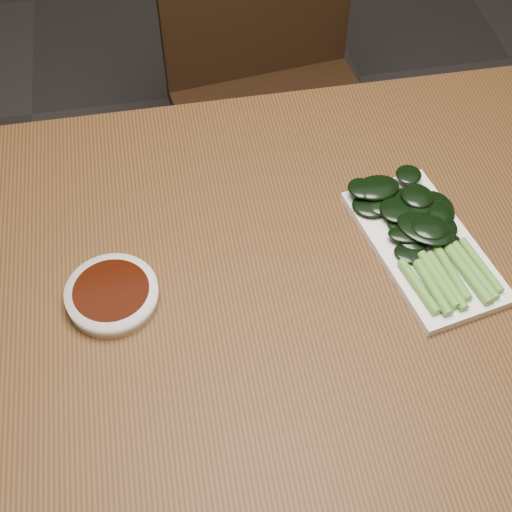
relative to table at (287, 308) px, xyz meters
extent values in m
plane|color=#2A2828|center=(0.00, 0.00, -0.68)|extent=(6.00, 6.00, 0.00)
cube|color=#4F3016|center=(0.00, 0.00, 0.05)|extent=(1.40, 0.80, 0.04)
cube|color=black|center=(0.13, 0.64, -0.25)|extent=(0.50, 0.50, 0.04)
cylinder|color=black|center=(-0.04, 0.42, -0.47)|extent=(0.04, 0.04, 0.41)
cylinder|color=black|center=(0.35, 0.47, -0.47)|extent=(0.04, 0.04, 0.41)
cylinder|color=black|center=(-0.08, 0.81, -0.47)|extent=(0.04, 0.04, 0.41)
cylinder|color=black|center=(0.30, 0.86, -0.47)|extent=(0.04, 0.04, 0.41)
cylinder|color=white|center=(-0.24, 0.01, 0.08)|extent=(0.13, 0.13, 0.03)
cylinder|color=#340F04|center=(-0.24, 0.01, 0.10)|extent=(0.10, 0.10, 0.00)
cube|color=white|center=(0.20, 0.02, 0.08)|extent=(0.19, 0.29, 0.01)
cylinder|color=#5E9C35|center=(0.17, -0.06, 0.09)|extent=(0.03, 0.09, 0.01)
cylinder|color=#5E9C35|center=(0.19, -0.06, 0.09)|extent=(0.03, 0.09, 0.01)
cylinder|color=#5E9C35|center=(0.20, -0.05, 0.09)|extent=(0.03, 0.10, 0.01)
cylinder|color=#5E9C35|center=(0.21, -0.05, 0.09)|extent=(0.03, 0.10, 0.01)
cylinder|color=#5E9C35|center=(0.22, -0.04, 0.09)|extent=(0.03, 0.10, 0.01)
cylinder|color=#5E9C35|center=(0.24, -0.05, 0.09)|extent=(0.04, 0.10, 0.02)
cylinder|color=#5E9C35|center=(0.25, -0.04, 0.09)|extent=(0.04, 0.10, 0.01)
cylinder|color=#5E9C35|center=(0.27, -0.04, 0.09)|extent=(0.03, 0.10, 0.01)
ellipsoid|color=black|center=(0.21, 0.03, 0.10)|extent=(0.10, 0.10, 0.01)
ellipsoid|color=black|center=(0.19, 0.03, 0.09)|extent=(0.06, 0.07, 0.01)
ellipsoid|color=black|center=(0.23, 0.06, 0.10)|extent=(0.07, 0.07, 0.01)
ellipsoid|color=black|center=(0.14, 0.12, 0.10)|extent=(0.05, 0.05, 0.01)
ellipsoid|color=black|center=(0.22, 0.14, 0.10)|extent=(0.05, 0.05, 0.01)
ellipsoid|color=black|center=(0.23, 0.07, 0.10)|extent=(0.07, 0.09, 0.01)
ellipsoid|color=black|center=(0.22, 0.06, 0.10)|extent=(0.06, 0.06, 0.01)
ellipsoid|color=black|center=(0.16, 0.12, 0.10)|extent=(0.07, 0.06, 0.01)
ellipsoid|color=black|center=(0.24, 0.04, 0.09)|extent=(0.04, 0.05, 0.01)
ellipsoid|color=black|center=(0.14, 0.10, 0.09)|extent=(0.07, 0.07, 0.01)
ellipsoid|color=black|center=(0.20, 0.09, 0.10)|extent=(0.09, 0.08, 0.01)
ellipsoid|color=black|center=(0.21, 0.09, 0.11)|extent=(0.06, 0.06, 0.01)
ellipsoid|color=black|center=(0.21, 0.07, 0.10)|extent=(0.06, 0.06, 0.01)
ellipsoid|color=black|center=(0.16, 0.10, 0.09)|extent=(0.07, 0.07, 0.01)
ellipsoid|color=black|center=(0.20, 0.06, 0.10)|extent=(0.07, 0.08, 0.01)
ellipsoid|color=black|center=(0.18, 0.03, 0.10)|extent=(0.06, 0.04, 0.01)
ellipsoid|color=black|center=(0.18, 0.08, 0.10)|extent=(0.06, 0.06, 0.01)
ellipsoid|color=black|center=(0.21, 0.03, 0.11)|extent=(0.07, 0.07, 0.01)
ellipsoid|color=black|center=(0.18, 0.06, 0.09)|extent=(0.04, 0.05, 0.01)
ellipsoid|color=black|center=(0.18, 0.00, 0.09)|extent=(0.06, 0.05, 0.01)
ellipsoid|color=black|center=(0.18, 0.01, 0.09)|extent=(0.05, 0.05, 0.01)
ellipsoid|color=black|center=(0.24, 0.01, 0.09)|extent=(0.04, 0.03, 0.01)
ellipsoid|color=black|center=(0.17, 0.00, 0.09)|extent=(0.05, 0.05, 0.01)
camera|label=1|loc=(-0.15, -0.57, 0.88)|focal=50.00mm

